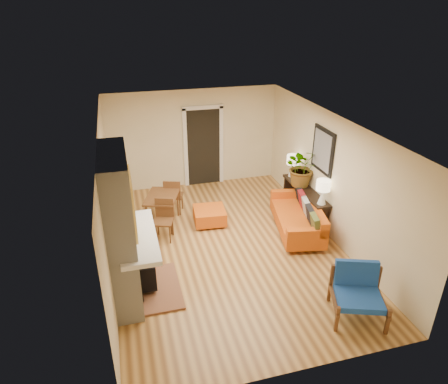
{
  "coord_description": "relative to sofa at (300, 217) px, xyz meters",
  "views": [
    {
      "loc": [
        -1.89,
        -6.73,
        4.61
      ],
      "look_at": [
        0.0,
        0.2,
        1.15
      ],
      "focal_mm": 32.0,
      "sensor_mm": 36.0,
      "label": 1
    }
  ],
  "objects": [
    {
      "name": "blue_chair",
      "position": [
        -0.22,
        -2.6,
        0.12
      ],
      "size": [
        1.03,
        1.01,
        0.84
      ],
      "color": "brown",
      "rests_on": "ground"
    },
    {
      "name": "lamp_near",
      "position": [
        0.35,
        -0.23,
        0.73
      ],
      "size": [
        0.3,
        0.3,
        0.54
      ],
      "color": "white",
      "rests_on": "console_table"
    },
    {
      "name": "sofa",
      "position": [
        0.0,
        0.0,
        0.0
      ],
      "size": [
        1.21,
        2.07,
        0.77
      ],
      "color": "silver",
      "rests_on": "ground"
    },
    {
      "name": "houseplant",
      "position": [
        0.34,
        0.75,
        0.85
      ],
      "size": [
        0.88,
        0.78,
        0.92
      ],
      "primitive_type": "imported",
      "rotation": [
        0.0,
        0.0,
        -0.08
      ],
      "color": "#1E5919",
      "rests_on": "console_table"
    },
    {
      "name": "room_shell",
      "position": [
        -1.12,
        2.45,
        0.9
      ],
      "size": [
        6.5,
        6.5,
        6.5
      ],
      "color": "tan",
      "rests_on": "ground"
    },
    {
      "name": "dining_table",
      "position": [
        -2.8,
        1.02,
        0.24
      ],
      "size": [
        1.06,
        1.66,
        0.88
      ],
      "color": "brown",
      "rests_on": "ground"
    },
    {
      "name": "console_table",
      "position": [
        0.35,
        0.52,
        0.24
      ],
      "size": [
        0.34,
        1.85,
        0.72
      ],
      "color": "black",
      "rests_on": "ground"
    },
    {
      "name": "fireplace",
      "position": [
        -3.73,
        -1.19,
        0.9
      ],
      "size": [
        1.09,
        1.68,
        2.6
      ],
      "color": "white",
      "rests_on": "ground"
    },
    {
      "name": "lamp_far",
      "position": [
        0.35,
        1.3,
        0.73
      ],
      "size": [
        0.3,
        0.3,
        0.54
      ],
      "color": "white",
      "rests_on": "console_table"
    },
    {
      "name": "ottoman",
      "position": [
        -1.84,
        0.82,
        -0.13
      ],
      "size": [
        0.76,
        0.76,
        0.35
      ],
      "color": "silver",
      "rests_on": "ground"
    }
  ]
}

